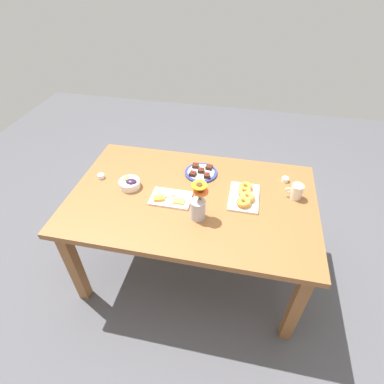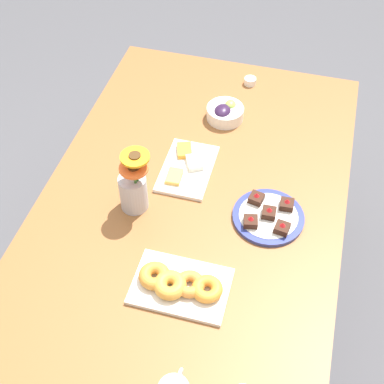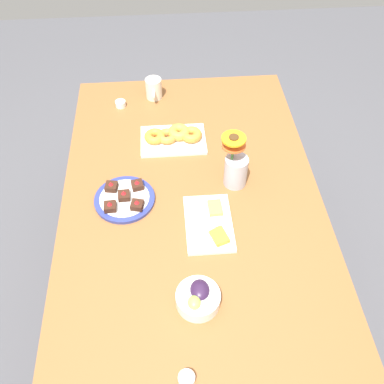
{
  "view_description": "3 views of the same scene",
  "coord_description": "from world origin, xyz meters",
  "views": [
    {
      "loc": [
        -0.3,
        1.44,
        2.04
      ],
      "look_at": [
        0.0,
        0.0,
        0.78
      ],
      "focal_mm": 28.0,
      "sensor_mm": 36.0,
      "label": 1
    },
    {
      "loc": [
        -1.12,
        -0.3,
        2.09
      ],
      "look_at": [
        0.0,
        0.0,
        0.78
      ],
      "focal_mm": 50.0,
      "sensor_mm": 36.0,
      "label": 2
    },
    {
      "loc": [
        1.06,
        -0.08,
        2.0
      ],
      "look_at": [
        0.0,
        0.0,
        0.78
      ],
      "focal_mm": 40.0,
      "sensor_mm": 36.0,
      "label": 3
    }
  ],
  "objects": [
    {
      "name": "jam_cup_honey",
      "position": [
        0.67,
        -0.07,
        0.76
      ],
      "size": [
        0.05,
        0.05,
        0.03
      ],
      "color": "white",
      "rests_on": "dining_table"
    },
    {
      "name": "croissant_platter",
      "position": [
        -0.34,
        -0.05,
        0.76
      ],
      "size": [
        0.19,
        0.28,
        0.05
      ],
      "color": "white",
      "rests_on": "dining_table"
    },
    {
      "name": "dessert_plate",
      "position": [
        -0.01,
        -0.26,
        0.75
      ],
      "size": [
        0.23,
        0.23,
        0.05
      ],
      "color": "navy",
      "rests_on": "dining_table"
    },
    {
      "name": "flower_vase",
      "position": [
        -0.07,
        0.17,
        0.82
      ],
      "size": [
        0.1,
        0.11,
        0.24
      ],
      "color": "#B2B2BC",
      "rests_on": "dining_table"
    },
    {
      "name": "cheese_platter",
      "position": [
        0.13,
        0.05,
        0.75
      ],
      "size": [
        0.26,
        0.17,
        0.03
      ],
      "color": "white",
      "rests_on": "dining_table"
    },
    {
      "name": "dining_table",
      "position": [
        0.0,
        0.0,
        0.65
      ],
      "size": [
        1.6,
        1.0,
        0.74
      ],
      "color": "brown",
      "rests_on": "ground_plane"
    },
    {
      "name": "ground_plane",
      "position": [
        0.0,
        0.0,
        0.0
      ],
      "size": [
        6.0,
        6.0,
        0.0
      ],
      "primitive_type": "plane",
      "color": "#4C4C51"
    },
    {
      "name": "grape_bowl",
      "position": [
        0.43,
        -0.01,
        0.77
      ],
      "size": [
        0.14,
        0.14,
        0.07
      ],
      "color": "white",
      "rests_on": "dining_table"
    }
  ]
}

